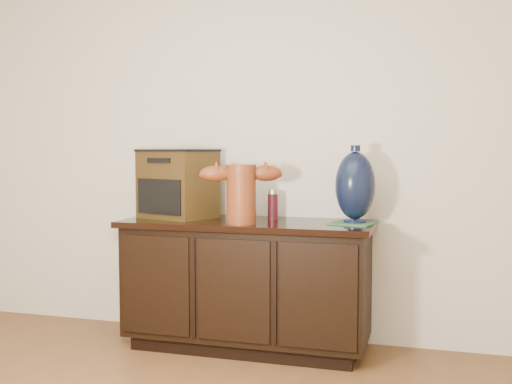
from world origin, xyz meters
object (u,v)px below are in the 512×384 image
(tv_radio, at_px, (178,184))
(spray_can, at_px, (273,205))
(lamp_base, at_px, (355,186))
(sideboard, at_px, (247,283))
(terracotta_vessel, at_px, (241,190))

(tv_radio, height_order, spray_can, tv_radio)
(tv_radio, distance_m, lamp_base, 1.07)
(sideboard, distance_m, lamp_base, 0.85)
(sideboard, xyz_separation_m, tv_radio, (-0.45, 0.04, 0.58))
(lamp_base, bearing_deg, spray_can, 171.05)
(lamp_base, bearing_deg, sideboard, -176.81)
(terracotta_vessel, bearing_deg, sideboard, 69.34)
(sideboard, height_order, spray_can, spray_can)
(sideboard, height_order, lamp_base, lamp_base)
(tv_radio, relative_size, spray_can, 2.84)
(terracotta_vessel, distance_m, lamp_base, 0.64)
(sideboard, height_order, tv_radio, tv_radio)
(lamp_base, xyz_separation_m, spray_can, (-0.49, 0.08, -0.13))
(terracotta_vessel, height_order, spray_can, terracotta_vessel)
(sideboard, bearing_deg, tv_radio, 174.62)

